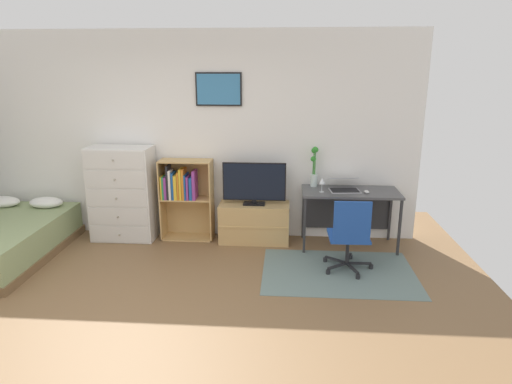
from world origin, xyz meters
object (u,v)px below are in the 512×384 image
desk (349,200)px  office_chair (350,234)px  television (254,184)px  bamboo_vase (314,164)px  tv_stand (254,223)px  laptop (344,185)px  bookshelf (184,192)px  wine_glass (322,182)px  dresser (123,194)px  computer_mouse (367,192)px

desk → office_chair: bearing=-96.5°
television → bamboo_vase: 0.81m
tv_stand → office_chair: size_ratio=1.06×
desk → tv_stand: bearing=179.5°
tv_stand → laptop: (1.13, -0.03, 0.55)m
office_chair → laptop: 0.89m
bookshelf → desk: size_ratio=0.89×
bamboo_vase → wine_glass: (0.08, -0.28, -0.16)m
office_chair → laptop: bearing=88.1°
television → laptop: (1.13, -0.01, 0.01)m
bookshelf → office_chair: size_ratio=1.25×
office_chair → tv_stand: bearing=141.5°
tv_stand → dresser: bearing=-179.5°
tv_stand → television: bearing=-90.0°
tv_stand → desk: bearing=-0.5°
tv_stand → television: size_ratio=1.12×
bookshelf → laptop: size_ratio=2.49×
dresser → laptop: 2.88m
tv_stand → wine_glass: 1.06m
bookshelf → bamboo_vase: size_ratio=2.06×
television → office_chair: size_ratio=0.94×
computer_mouse → television: bearing=173.7°
television → office_chair: 1.44m
dresser → bamboo_vase: 2.55m
bookshelf → computer_mouse: 2.35m
computer_mouse → bookshelf: bearing=174.5°
dresser → bamboo_vase: bamboo_vase is taller
laptop → bookshelf: bearing=171.8°
television → laptop: size_ratio=1.88×
desk → office_chair: size_ratio=1.40×
dresser → tv_stand: dresser is taller
bookshelf → wine_glass: bearing=-6.9°
tv_stand → laptop: 1.26m
tv_stand → bamboo_vase: bamboo_vase is taller
bookshelf → tv_stand: size_ratio=1.18×
tv_stand → computer_mouse: computer_mouse is taller
tv_stand → desk: (1.22, -0.01, 0.34)m
bamboo_vase → tv_stand: bearing=-171.7°
office_chair → bamboo_vase: (-0.35, 0.97, 0.57)m
bookshelf → wine_glass: size_ratio=5.96×
dresser → wine_glass: 2.61m
dresser → desk: size_ratio=1.03×
computer_mouse → dresser: bearing=177.0°
television → computer_mouse: bearing=-6.3°
desk → laptop: 0.22m
dresser → television: 1.75m
desk → bamboo_vase: 0.63m
dresser → bookshelf: size_ratio=1.16×
tv_stand → laptop: size_ratio=2.11×
television → computer_mouse: 1.41m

